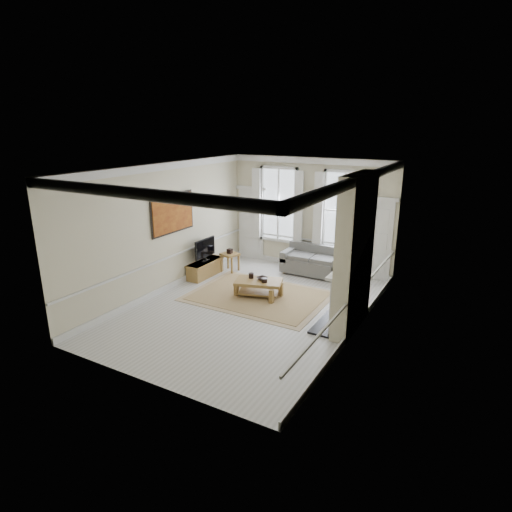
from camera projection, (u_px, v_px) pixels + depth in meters
The scene contains 23 objects.
floor at pixel (251, 308), 10.47m from camera, with size 7.20×7.20×0.00m, color #B7B5AD.
ceiling at pixel (250, 167), 9.46m from camera, with size 7.20×7.20×0.00m, color white.
back_wall at pixel (310, 214), 12.96m from camera, with size 5.20×5.20×0.00m, color beige.
left_wall at pixel (165, 228), 11.19m from camera, with size 7.20×7.20×0.00m, color beige.
right_wall at pixel (360, 258), 8.74m from camera, with size 7.20×7.20×0.00m, color beige.
window_left at pixel (279, 205), 13.35m from camera, with size 1.26×0.20×2.20m, color #B2BCC6, non-canonical shape.
window_right at pixel (343, 211), 12.37m from camera, with size 1.26×0.20×2.20m, color #B2BCC6, non-canonical shape.
door_left at pixel (251, 225), 14.05m from camera, with size 0.90×0.08×2.30m, color silver.
door_right at pixel (376, 241), 12.13m from camera, with size 0.90×0.08×2.30m, color silver.
painting at pixel (173, 213), 11.32m from camera, with size 0.05×1.66×1.06m, color #B0681E.
chimney_breast at pixel (355, 254), 8.99m from camera, with size 0.35×1.70×3.38m, color beige.
hearth at pixel (331, 322), 9.69m from camera, with size 0.55×1.50×0.05m, color black.
fireplace at pixel (342, 295), 9.39m from camera, with size 0.21×1.45×1.33m.
mirror at pixel (346, 237), 8.99m from camera, with size 0.06×1.26×1.06m, color gold.
sofa at pixel (314, 262), 12.77m from camera, with size 1.83×0.89×0.86m.
side_table at pixel (230, 257), 12.97m from camera, with size 0.58×0.58×0.57m.
rug at pixel (259, 296), 11.19m from camera, with size 3.50×2.60×0.02m, color #9E7B52.
coffee_table at pixel (259, 283), 11.08m from camera, with size 1.35×1.03×0.45m.
ceramic_pot_a at pixel (251, 276), 11.20m from camera, with size 0.13×0.13×0.13m, color black.
ceramic_pot_b at pixel (264, 280), 10.90m from camera, with size 0.15×0.15×0.11m, color black.
bowl at pixel (262, 278), 11.11m from camera, with size 0.26×0.26×0.06m, color black.
tv_stand at pixel (205, 269), 12.62m from camera, with size 0.42×1.29×0.46m, color olive.
tv at pixel (205, 248), 12.42m from camera, with size 0.08×0.90×0.68m.
Camera 1 is at (4.85, -8.31, 4.32)m, focal length 30.00 mm.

